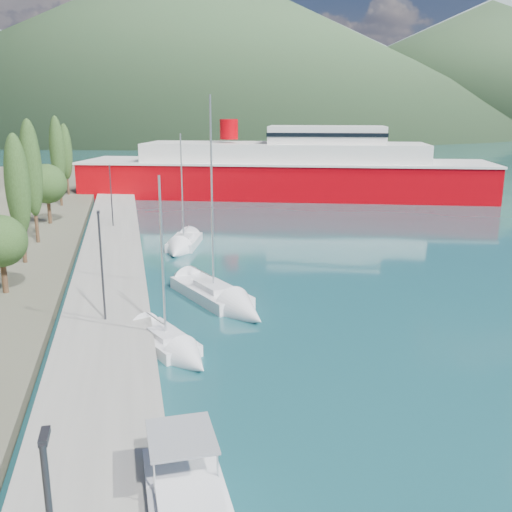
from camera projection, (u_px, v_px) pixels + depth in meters
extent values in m
plane|color=#184A51|center=(158.00, 163.00, 135.62)|extent=(1400.00, 1400.00, 0.00)
cube|color=gray|center=(111.00, 264.00, 44.79)|extent=(5.00, 88.00, 0.80)
cone|color=slate|center=(196.00, 41.00, 659.49)|extent=(760.00, 760.00, 180.00)
cone|color=slate|center=(497.00, 59.00, 661.77)|extent=(640.00, 640.00, 140.00)
cone|color=#314B2D|center=(189.00, 43.00, 394.45)|extent=(480.00, 480.00, 115.00)
cone|color=#314B2D|center=(487.00, 65.00, 425.83)|extent=(420.00, 420.00, 90.00)
cylinder|color=#47301E|center=(4.00, 277.00, 36.45)|extent=(0.36, 0.36, 2.08)
sphere|color=#2A471D|center=(0.00, 241.00, 35.86)|extent=(3.32, 3.32, 3.32)
cylinder|color=#47301E|center=(24.00, 249.00, 43.72)|extent=(0.30, 0.30, 2.16)
ellipsoid|color=#2A471D|center=(17.00, 185.00, 42.50)|extent=(1.80, 1.80, 7.66)
cylinder|color=#47301E|center=(37.00, 229.00, 50.40)|extent=(0.30, 0.30, 2.36)
ellipsoid|color=#2A471D|center=(31.00, 168.00, 49.07)|extent=(1.80, 1.80, 8.38)
cylinder|color=#47301E|center=(49.00, 211.00, 58.84)|extent=(0.36, 0.36, 2.51)
sphere|color=#2A471D|center=(47.00, 184.00, 58.13)|extent=(4.02, 4.02, 4.02)
cylinder|color=#47301E|center=(61.00, 196.00, 69.99)|extent=(0.30, 0.30, 2.37)
ellipsoid|color=#2A471D|center=(57.00, 151.00, 68.65)|extent=(1.80, 1.80, 8.42)
cylinder|color=#47301E|center=(68.00, 187.00, 79.21)|extent=(0.30, 0.30, 2.13)
ellipsoid|color=#2A471D|center=(65.00, 152.00, 78.01)|extent=(1.80, 1.80, 7.54)
cube|color=#2D2D33|center=(44.00, 436.00, 9.52)|extent=(0.15, 0.50, 0.12)
cylinder|color=#2D2D33|center=(102.00, 267.00, 30.98)|extent=(0.12, 0.12, 6.00)
cube|color=#2D2D33|center=(98.00, 212.00, 30.48)|extent=(0.15, 0.50, 0.12)
cylinder|color=#2D2D33|center=(111.00, 196.00, 56.61)|extent=(0.12, 0.12, 6.00)
cube|color=#2D2D33|center=(109.00, 166.00, 56.10)|extent=(0.15, 0.50, 0.12)
cube|color=gray|center=(181.00, 436.00, 17.65)|extent=(2.11, 2.49, 0.09)
cube|color=silver|center=(163.00, 341.00, 30.17)|extent=(3.75, 5.38, 0.80)
cube|color=silver|center=(166.00, 334.00, 29.77)|extent=(1.88, 2.30, 0.31)
cylinder|color=silver|center=(162.00, 259.00, 28.76)|extent=(0.12, 0.12, 8.40)
cone|color=silver|center=(192.00, 362.00, 27.63)|extent=(2.75, 2.91, 2.03)
cube|color=silver|center=(210.00, 294.00, 37.76)|extent=(4.82, 7.54, 1.00)
cube|color=silver|center=(214.00, 286.00, 37.21)|extent=(2.41, 3.19, 0.39)
cylinder|color=silver|center=(212.00, 196.00, 35.73)|extent=(0.12, 0.12, 12.24)
cone|color=silver|center=(246.00, 314.00, 34.06)|extent=(3.53, 3.98, 2.56)
cube|color=silver|center=(185.00, 243.00, 52.24)|extent=(3.92, 5.95, 0.94)
cube|color=silver|center=(184.00, 237.00, 51.73)|extent=(2.03, 2.52, 0.37)
cylinder|color=silver|center=(182.00, 188.00, 50.60)|extent=(0.12, 0.12, 9.41)
cone|color=silver|center=(177.00, 252.00, 48.85)|extent=(3.05, 3.16, 2.40)
cube|color=#AF0008|center=(284.00, 181.00, 81.98)|extent=(58.01, 30.01, 5.53)
cube|color=silver|center=(284.00, 162.00, 81.29)|extent=(58.51, 30.48, 0.30)
cube|color=silver|center=(284.00, 154.00, 80.99)|extent=(40.57, 22.27, 2.96)
cube|color=silver|center=(327.00, 135.00, 79.70)|extent=(17.57, 12.21, 2.37)
cylinder|color=#AF0008|center=(229.00, 129.00, 81.01)|extent=(2.57, 2.57, 2.77)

